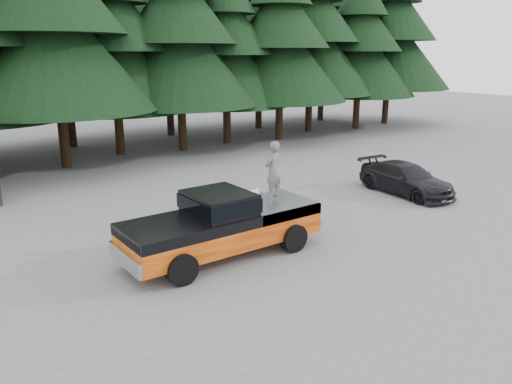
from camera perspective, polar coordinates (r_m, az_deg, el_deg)
ground at (r=15.06m, az=-1.31°, el=-6.52°), size 120.00×120.00×0.00m
pickup_truck at (r=14.40m, az=-3.84°, el=-4.78°), size 6.00×2.04×1.33m
truck_cab at (r=14.04m, az=-4.26°, el=-1.19°), size 1.66×1.90×0.59m
air_compressor at (r=14.80m, az=-1.25°, el=-0.57°), size 0.69×0.59×0.44m
man_on_bed at (r=15.26m, az=1.96°, el=2.52°), size 0.75×0.62×1.77m
parked_car at (r=21.57m, az=16.76°, el=1.46°), size 2.15×4.49×1.26m
treeline at (r=29.90m, az=-21.07°, el=18.63°), size 60.15×16.05×17.50m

